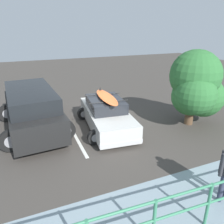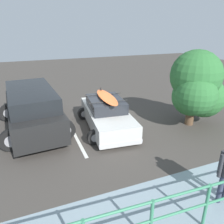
{
  "view_description": "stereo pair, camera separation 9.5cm",
  "coord_description": "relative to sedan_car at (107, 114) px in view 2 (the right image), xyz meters",
  "views": [
    {
      "loc": [
        2.72,
        8.44,
        4.11
      ],
      "look_at": [
        -0.36,
        1.0,
        0.95
      ],
      "focal_mm": 35.0,
      "sensor_mm": 36.0,
      "label": 1
    },
    {
      "loc": [
        2.63,
        8.47,
        4.11
      ],
      "look_at": [
        -0.36,
        1.0,
        0.95
      ],
      "focal_mm": 35.0,
      "sensor_mm": 36.0,
      "label": 2
    }
  ],
  "objects": [
    {
      "name": "ground_plane",
      "position": [
        0.37,
        -0.36,
        -0.62
      ],
      "size": [
        44.0,
        44.0,
        0.02
      ],
      "primitive_type": "cube",
      "color": "#423D38",
      "rests_on": "ground"
    },
    {
      "name": "bush_near_left",
      "position": [
        -3.65,
        1.2,
        1.09
      ],
      "size": [
        2.7,
        2.36,
        3.29
      ],
      "color": "brown",
      "rests_on": "ground"
    },
    {
      "name": "parking_stripe",
      "position": [
        1.46,
        0.03,
        -0.61
      ],
      "size": [
        0.12,
        3.96,
        0.0
      ],
      "primitive_type": "cube",
      "rotation": [
        0.0,
        0.0,
        1.57
      ],
      "color": "silver",
      "rests_on": "ground"
    },
    {
      "name": "railing_fence",
      "position": [
        -0.2,
        5.53,
        0.12
      ],
      "size": [
        7.98,
        0.42,
        1.12
      ],
      "color": "#387F5B",
      "rests_on": "ground"
    },
    {
      "name": "suv_car",
      "position": [
        2.91,
        -1.0,
        0.32
      ],
      "size": [
        2.89,
        5.12,
        1.78
      ],
      "color": "black",
      "rests_on": "ground"
    },
    {
      "name": "sedan_car",
      "position": [
        0.0,
        0.0,
        0.0
      ],
      "size": [
        2.4,
        4.13,
        1.55
      ],
      "color": "silver",
      "rests_on": "ground"
    }
  ]
}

